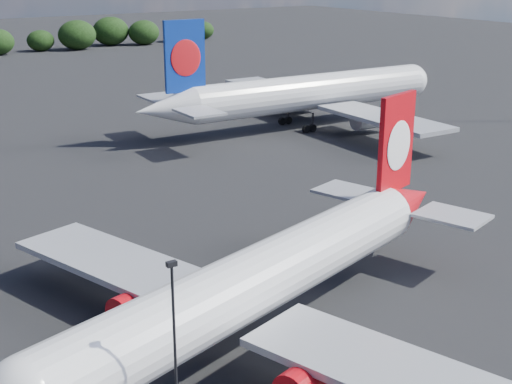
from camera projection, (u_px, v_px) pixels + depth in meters
qantas_airliner at (270, 275)px, 50.95m from camera, size 45.88×44.01×15.26m
china_southern_airliner at (302, 94)px, 114.33m from camera, size 55.23×52.43×18.07m
apron_lamp_post at (175, 351)px, 37.57m from camera, size 0.55×0.30×11.65m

